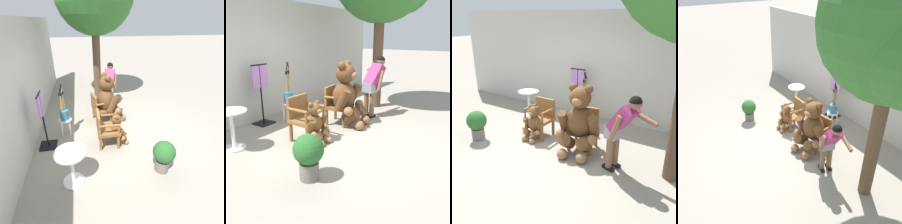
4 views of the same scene
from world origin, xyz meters
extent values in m
plane|color=gray|center=(0.00, 0.00, 0.00)|extent=(60.00, 60.00, 0.00)
cube|color=beige|center=(0.00, 2.40, 1.40)|extent=(10.00, 0.16, 2.80)
cube|color=brown|center=(-0.57, 0.54, 0.41)|extent=(0.57, 0.53, 0.07)
cylinder|color=brown|center=(-0.81, 0.34, 0.18)|extent=(0.07, 0.07, 0.37)
cylinder|color=brown|center=(-0.35, 0.33, 0.18)|extent=(0.07, 0.07, 0.37)
cylinder|color=brown|center=(-0.80, 0.76, 0.18)|extent=(0.07, 0.07, 0.37)
cylinder|color=brown|center=(-0.34, 0.75, 0.18)|extent=(0.07, 0.07, 0.37)
cube|color=brown|center=(-0.57, 0.77, 0.65)|extent=(0.52, 0.07, 0.42)
cylinder|color=brown|center=(-0.82, 0.55, 0.66)|extent=(0.07, 0.48, 0.06)
cylinder|color=brown|center=(-0.83, 0.34, 0.55)|extent=(0.05, 0.05, 0.22)
cylinder|color=brown|center=(-0.32, 0.54, 0.66)|extent=(0.07, 0.48, 0.06)
cylinder|color=brown|center=(-0.33, 0.33, 0.55)|extent=(0.05, 0.05, 0.22)
cube|color=brown|center=(0.57, 0.54, 0.41)|extent=(0.63, 0.60, 0.07)
cylinder|color=brown|center=(0.38, 0.30, 0.18)|extent=(0.07, 0.07, 0.37)
cylinder|color=brown|center=(0.83, 0.37, 0.18)|extent=(0.07, 0.07, 0.37)
cylinder|color=brown|center=(0.31, 0.72, 0.18)|extent=(0.07, 0.07, 0.37)
cylinder|color=brown|center=(0.77, 0.79, 0.18)|extent=(0.07, 0.07, 0.37)
cube|color=brown|center=(0.54, 0.77, 0.65)|extent=(0.52, 0.14, 0.42)
cylinder|color=brown|center=(0.32, 0.50, 0.66)|extent=(0.13, 0.48, 0.06)
cylinder|color=brown|center=(0.36, 0.30, 0.55)|extent=(0.05, 0.05, 0.22)
cylinder|color=brown|center=(0.82, 0.58, 0.66)|extent=(0.13, 0.48, 0.06)
cylinder|color=brown|center=(0.85, 0.37, 0.55)|extent=(0.05, 0.05, 0.22)
ellipsoid|color=brown|center=(0.57, 0.42, 0.65)|extent=(0.65, 0.58, 0.68)
sphere|color=brown|center=(0.58, 0.39, 1.17)|extent=(0.43, 0.43, 0.43)
ellipsoid|color=#8C603D|center=(0.60, 0.21, 1.14)|extent=(0.22, 0.19, 0.16)
sphere|color=black|center=(0.60, 0.21, 1.15)|extent=(0.06, 0.06, 0.06)
sphere|color=brown|center=(0.41, 0.39, 1.35)|extent=(0.17, 0.17, 0.17)
sphere|color=brown|center=(0.73, 0.44, 1.35)|extent=(0.17, 0.17, 0.17)
cylinder|color=brown|center=(0.28, 0.26, 0.65)|extent=(0.25, 0.40, 0.51)
sphere|color=#8C603D|center=(0.28, 0.13, 0.43)|extent=(0.20, 0.20, 0.20)
cylinder|color=brown|center=(0.90, 0.36, 0.65)|extent=(0.25, 0.40, 0.51)
sphere|color=#8C603D|center=(0.94, 0.23, 0.43)|extent=(0.20, 0.20, 0.20)
cylinder|color=brown|center=(0.43, 0.15, 0.29)|extent=(0.31, 0.45, 0.40)
sphere|color=#8C603D|center=(0.44, -0.05, 0.11)|extent=(0.21, 0.21, 0.21)
cylinder|color=brown|center=(0.79, 0.21, 0.29)|extent=(0.31, 0.45, 0.40)
sphere|color=#8C603D|center=(0.84, 0.01, 0.11)|extent=(0.21, 0.21, 0.21)
ellipsoid|color=brown|center=(-0.57, 0.36, 0.37)|extent=(0.34, 0.29, 0.38)
sphere|color=brown|center=(-0.57, 0.34, 0.66)|extent=(0.24, 0.24, 0.24)
ellipsoid|color=#A47148|center=(-0.57, 0.24, 0.64)|extent=(0.12, 0.09, 0.09)
sphere|color=black|center=(-0.57, 0.24, 0.65)|extent=(0.04, 0.04, 0.04)
sphere|color=brown|center=(-0.66, 0.36, 0.76)|extent=(0.09, 0.09, 0.09)
sphere|color=brown|center=(-0.48, 0.35, 0.76)|extent=(0.09, 0.09, 0.09)
cylinder|color=brown|center=(-0.75, 0.30, 0.37)|extent=(0.11, 0.21, 0.29)
sphere|color=#A47148|center=(-0.76, 0.23, 0.24)|extent=(0.11, 0.11, 0.11)
cylinder|color=brown|center=(-0.40, 0.30, 0.37)|extent=(0.11, 0.21, 0.29)
sphere|color=#A47148|center=(-0.39, 0.22, 0.24)|extent=(0.11, 0.11, 0.11)
cylinder|color=brown|center=(-0.68, 0.23, 0.16)|extent=(0.14, 0.24, 0.22)
sphere|color=#A47148|center=(-0.69, 0.11, 0.06)|extent=(0.12, 0.12, 0.12)
cylinder|color=brown|center=(-0.47, 0.22, 0.16)|extent=(0.14, 0.24, 0.22)
sphere|color=#A47148|center=(-0.47, 0.11, 0.06)|extent=(0.12, 0.12, 0.12)
cube|color=black|center=(1.35, 0.10, 0.03)|extent=(0.26, 0.15, 0.06)
cylinder|color=brown|center=(1.35, 0.10, 0.47)|extent=(0.12, 0.12, 0.82)
cube|color=black|center=(1.40, 0.28, 0.03)|extent=(0.26, 0.15, 0.06)
cylinder|color=brown|center=(1.40, 0.28, 0.47)|extent=(0.12, 0.12, 0.82)
cube|color=gray|center=(1.38, 0.19, 0.75)|extent=(0.29, 0.35, 0.24)
cube|color=#9E2D66|center=(1.53, 0.15, 1.04)|extent=(0.55, 0.44, 0.55)
sphere|color=brown|center=(1.74, 0.09, 1.36)|extent=(0.21, 0.21, 0.21)
sphere|color=black|center=(1.74, 0.09, 1.38)|extent=(0.21, 0.21, 0.21)
cylinder|color=brown|center=(1.83, 0.26, 1.09)|extent=(0.57, 0.24, 0.19)
cylinder|color=brown|center=(1.48, -0.04, 0.92)|extent=(0.25, 0.15, 0.50)
cylinder|color=white|center=(0.02, 1.58, 0.45)|extent=(0.34, 0.34, 0.03)
cylinder|color=white|center=(0.12, 1.67, 0.22)|extent=(0.04, 0.04, 0.43)
cylinder|color=white|center=(-0.07, 1.67, 0.22)|extent=(0.04, 0.04, 0.43)
cylinder|color=white|center=(0.12, 1.48, 0.22)|extent=(0.04, 0.04, 0.43)
cylinder|color=white|center=(-0.07, 1.48, 0.22)|extent=(0.04, 0.04, 0.43)
cylinder|color=teal|center=(0.02, 1.58, 0.59)|extent=(0.22, 0.22, 0.26)
cylinder|color=#997A47|center=(0.01, 1.59, 0.83)|extent=(0.05, 0.06, 0.59)
cylinder|color=black|center=(0.01, 1.59, 1.16)|extent=(0.05, 0.05, 0.08)
cylinder|color=#997A47|center=(0.03, 1.57, 0.93)|extent=(0.07, 0.07, 0.78)
cylinder|color=black|center=(0.03, 1.57, 1.35)|extent=(0.05, 0.05, 0.08)
cylinder|color=#997A47|center=(0.02, 1.54, 0.84)|extent=(0.07, 0.03, 0.60)
cylinder|color=black|center=(0.02, 1.54, 1.18)|extent=(0.05, 0.04, 0.08)
cylinder|color=#997A47|center=(0.03, 1.63, 0.83)|extent=(0.14, 0.04, 0.57)
cylinder|color=black|center=(0.03, 1.63, 1.15)|extent=(0.06, 0.05, 0.09)
cylinder|color=#997A47|center=(0.04, 1.60, 0.88)|extent=(0.10, 0.07, 0.68)
cylinder|color=black|center=(0.04, 1.60, 1.26)|extent=(0.05, 0.05, 0.09)
cylinder|color=#997A47|center=(0.04, 1.58, 0.89)|extent=(0.03, 0.07, 0.71)
cylinder|color=black|center=(0.04, 1.58, 1.29)|extent=(0.04, 0.05, 0.08)
cylinder|color=white|center=(-1.61, 1.38, 0.70)|extent=(0.56, 0.56, 0.03)
cylinder|color=white|center=(-1.61, 1.38, 0.34)|extent=(0.07, 0.07, 0.69)
cylinder|color=white|center=(-1.61, 1.38, 0.01)|extent=(0.40, 0.40, 0.03)
cylinder|color=brown|center=(2.36, 0.46, 1.40)|extent=(0.27, 0.27, 2.80)
sphere|color=#33702D|center=(2.36, 0.46, 3.49)|extent=(2.49, 2.49, 2.49)
cylinder|color=slate|center=(-1.63, -0.38, 0.13)|extent=(0.28, 0.28, 0.26)
sphere|color=#286028|center=(-1.63, -0.38, 0.46)|extent=(0.44, 0.44, 0.44)
cube|color=black|center=(-0.41, 2.00, 0.01)|extent=(0.40, 0.40, 0.02)
cylinder|color=black|center=(-0.41, 2.00, 0.68)|extent=(0.04, 0.04, 1.35)
cylinder|color=black|center=(-0.41, 2.00, 1.35)|extent=(0.44, 0.03, 0.03)
cube|color=#B77AD1|center=(-0.41, 2.00, 1.09)|extent=(0.40, 0.03, 0.48)
camera|label=1|loc=(-4.02, 1.10, 2.73)|focal=28.00mm
camera|label=2|loc=(-4.02, -2.44, 1.97)|focal=40.00mm
camera|label=3|loc=(2.80, -3.62, 2.63)|focal=40.00mm
camera|label=4|loc=(4.69, -2.95, 4.20)|focal=40.00mm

